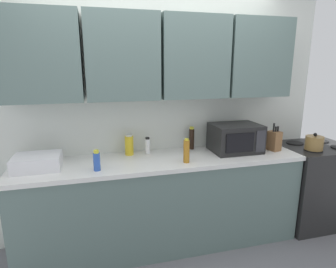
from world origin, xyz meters
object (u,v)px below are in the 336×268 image
(stove_range, at_px, (312,184))
(bottle_white_jar, at_px, (148,146))
(kettle, at_px, (314,143))
(dish_rack, at_px, (37,162))
(bottle_yellow_mustard, at_px, (129,145))
(bottle_blue_cleaner, at_px, (97,161))
(bottle_soy_dark, at_px, (192,138))
(bottle_amber_vinegar, at_px, (186,151))
(microwave, at_px, (235,138))
(knife_block, at_px, (274,141))

(stove_range, relative_size, bottle_white_jar, 5.57)
(kettle, bearing_deg, dish_rack, 176.55)
(dish_rack, distance_m, bottle_yellow_mustard, 0.82)
(kettle, distance_m, dish_rack, 2.66)
(bottle_blue_cleaner, bearing_deg, bottle_soy_dark, 21.95)
(bottle_blue_cleaner, bearing_deg, bottle_yellow_mustard, 48.74)
(bottle_white_jar, bearing_deg, bottle_yellow_mustard, 179.91)
(bottle_amber_vinegar, bearing_deg, kettle, 0.36)
(bottle_soy_dark, relative_size, bottle_amber_vinegar, 1.07)
(microwave, bearing_deg, bottle_yellow_mustard, 171.56)
(stove_range, relative_size, microwave, 1.90)
(bottle_white_jar, bearing_deg, stove_range, -6.46)
(stove_range, distance_m, microwave, 1.13)
(microwave, relative_size, bottle_amber_vinegar, 2.16)
(dish_rack, distance_m, bottle_blue_cleaner, 0.52)
(dish_rack, distance_m, bottle_amber_vinegar, 1.28)
(stove_range, xyz_separation_m, bottle_blue_cleaner, (-2.34, -0.15, 0.53))
(bottle_yellow_mustard, bearing_deg, dish_rack, -166.75)
(bottle_white_jar, bearing_deg, knife_block, -10.16)
(bottle_amber_vinegar, bearing_deg, dish_rack, 172.44)
(kettle, bearing_deg, bottle_white_jar, 168.21)
(bottle_soy_dark, xyz_separation_m, bottle_blue_cleaner, (-0.97, -0.39, -0.03))
(bottle_soy_dark, bearing_deg, stove_range, -10.01)
(microwave, bearing_deg, knife_block, -10.18)
(microwave, distance_m, knife_block, 0.41)
(knife_block, distance_m, bottle_amber_vinegar, 1.00)
(microwave, xyz_separation_m, bottle_soy_dark, (-0.40, 0.19, -0.03))
(stove_range, relative_size, bottle_amber_vinegar, 4.10)
(kettle, relative_size, bottle_soy_dark, 0.74)
(dish_rack, bearing_deg, bottle_white_jar, 10.84)
(microwave, relative_size, knife_block, 1.67)
(bottle_soy_dark, relative_size, bottle_blue_cleaner, 1.34)
(bottle_soy_dark, bearing_deg, bottle_yellow_mustard, -177.17)
(stove_range, bearing_deg, bottle_yellow_mustard, 174.11)
(stove_range, distance_m, bottle_yellow_mustard, 2.10)
(knife_block, bearing_deg, dish_rack, 178.96)
(kettle, relative_size, bottle_yellow_mustard, 0.85)
(dish_rack, height_order, bottle_amber_vinegar, bottle_amber_vinegar)
(kettle, bearing_deg, stove_range, 39.47)
(microwave, xyz_separation_m, bottle_yellow_mustard, (-1.06, 0.16, -0.04))
(bottle_white_jar, xyz_separation_m, bottle_soy_dark, (0.47, 0.03, 0.04))
(bottle_soy_dark, xyz_separation_m, bottle_amber_vinegar, (-0.19, -0.39, -0.01))
(bottle_yellow_mustard, relative_size, bottle_blue_cleaner, 1.17)
(dish_rack, xyz_separation_m, bottle_amber_vinegar, (1.27, -0.17, 0.05))
(knife_block, bearing_deg, bottle_blue_cleaner, -175.84)
(dish_rack, relative_size, knife_block, 1.32)
(dish_rack, height_order, bottle_white_jar, bottle_white_jar)
(bottle_white_jar, relative_size, bottle_soy_dark, 0.69)
(kettle, relative_size, knife_block, 0.61)
(stove_range, distance_m, bottle_soy_dark, 1.50)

